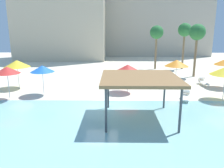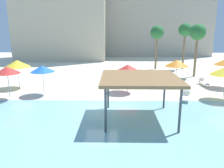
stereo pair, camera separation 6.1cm
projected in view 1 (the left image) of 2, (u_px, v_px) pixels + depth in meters
name	position (u px, v px, depth m)	size (l,w,h in m)	color
ground_plane	(101.00, 107.00, 16.74)	(80.00, 80.00, 0.00)	beige
lagoon_water	(95.00, 141.00, 11.64)	(44.00, 13.50, 0.04)	#8CC6CC
shade_pavilion	(140.00, 79.00, 13.95)	(4.77, 4.77, 2.80)	#42474C
beach_umbrella_blue_0	(42.00, 69.00, 19.40)	(2.05, 2.05, 2.62)	silver
beach_umbrella_red_2	(7.00, 70.00, 18.06)	(2.04, 2.04, 2.74)	silver
beach_umbrella_red_4	(128.00, 68.00, 20.32)	(2.28, 2.28, 2.56)	silver
beach_umbrella_orange_5	(177.00, 63.00, 23.32)	(2.46, 2.46, 2.58)	silver
beach_umbrella_yellow_7	(17.00, 64.00, 21.72)	(2.46, 2.46, 2.76)	silver
lounge_chair_1	(152.00, 81.00, 23.73)	(0.90, 1.97, 0.74)	white
lounge_chair_2	(186.00, 96.00, 18.35)	(1.21, 1.99, 0.74)	white
lounge_chair_3	(203.00, 82.00, 23.38)	(0.70, 1.93, 0.74)	white
palm_tree_1	(197.00, 33.00, 26.44)	(1.90, 1.90, 6.28)	brown
palm_tree_2	(185.00, 31.00, 31.67)	(1.90, 1.90, 6.52)	brown
palm_tree_3	(157.00, 33.00, 31.73)	(1.90, 1.90, 6.18)	brown
hotel_block_0	(61.00, 10.00, 42.05)	(16.35, 9.16, 18.27)	beige
hotel_block_1	(153.00, 5.00, 49.96)	(23.53, 11.16, 21.92)	#B2A893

